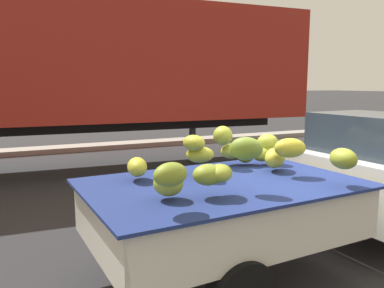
{
  "coord_description": "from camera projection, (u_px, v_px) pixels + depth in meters",
  "views": [
    {
      "loc": [
        -3.13,
        -3.35,
        2.07
      ],
      "look_at": [
        -1.24,
        0.7,
        1.39
      ],
      "focal_mm": 36.19,
      "sensor_mm": 36.0,
      "label": 1
    }
  ],
  "objects": [
    {
      "name": "ground",
      "position": [
        311.0,
        260.0,
        4.62
      ],
      "size": [
        220.0,
        220.0,
        0.0
      ],
      "primitive_type": "plane",
      "color": "#28282B"
    },
    {
      "name": "semi_trailer",
      "position": [
        56.0,
        64.0,
        8.84
      ],
      "size": [
        12.11,
        3.18,
        3.95
      ],
      "rotation": [
        0.0,
        0.0,
        -0.05
      ],
      "color": "maroon",
      "rests_on": "ground"
    },
    {
      "name": "pickup_truck",
      "position": [
        350.0,
        179.0,
        4.9
      ],
      "size": [
        5.01,
        2.03,
        1.7
      ],
      "rotation": [
        0.0,
        0.0,
        0.06
      ],
      "color": "silver",
      "rests_on": "ground"
    },
    {
      "name": "curb_strip",
      "position": [
        118.0,
        145.0,
        12.89
      ],
      "size": [
        80.0,
        0.8,
        0.16
      ],
      "primitive_type": "cube",
      "color": "gray",
      "rests_on": "ground"
    }
  ]
}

